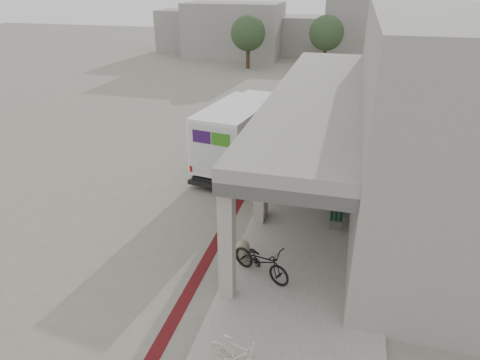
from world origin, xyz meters
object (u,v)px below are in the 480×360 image
(fedex_truck, at_px, (244,131))
(utility_cabinet, at_px, (346,199))
(bench, at_px, (337,210))
(bicycle_cream, at_px, (237,355))
(bicycle_black, at_px, (261,261))

(fedex_truck, bearing_deg, utility_cabinet, -29.55)
(fedex_truck, bearing_deg, bench, -34.76)
(bench, bearing_deg, utility_cabinet, 61.22)
(bench, distance_m, bicycle_cream, 7.43)
(bench, xyz_separation_m, utility_cabinet, (0.27, 0.51, 0.23))
(fedex_truck, height_order, bicycle_cream, fedex_truck)
(fedex_truck, relative_size, bench, 3.74)
(fedex_truck, xyz_separation_m, bicycle_black, (2.57, -8.12, -0.95))
(utility_cabinet, xyz_separation_m, bicycle_black, (-2.19, -4.37, -0.04))
(bicycle_black, bearing_deg, utility_cabinet, -0.34)
(bicycle_cream, bearing_deg, fedex_truck, 29.19)
(bicycle_black, bearing_deg, fedex_truck, 43.88)
(bicycle_black, height_order, bicycle_cream, bicycle_black)
(bicycle_black, relative_size, bicycle_cream, 1.29)
(bench, bearing_deg, bicycle_black, -117.46)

